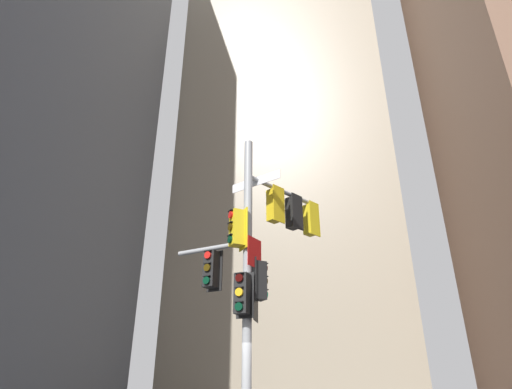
# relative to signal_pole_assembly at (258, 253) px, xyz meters

# --- Properties ---
(building_mid_block) EXTENTS (16.75, 16.75, 48.74)m
(building_mid_block) POSITION_rel_signal_pole_assembly_xyz_m (-2.32, 24.65, 19.47)
(building_mid_block) COLOR tan
(building_mid_block) RESTS_ON ground
(signal_pole_assembly) EXTENTS (3.99, 3.20, 8.22)m
(signal_pole_assembly) POSITION_rel_signal_pole_assembly_xyz_m (0.00, 0.00, 0.00)
(signal_pole_assembly) COLOR #9EA0A3
(signal_pole_assembly) RESTS_ON ground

